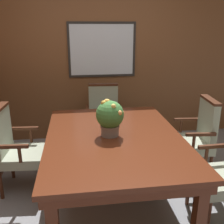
# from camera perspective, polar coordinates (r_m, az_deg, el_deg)

# --- Properties ---
(ground_plane) EXTENTS (14.00, 14.00, 0.00)m
(ground_plane) POSITION_cam_1_polar(r_m,az_deg,el_deg) (2.95, 0.40, -19.71)
(ground_plane) COLOR gray
(wall_back) EXTENTS (7.20, 0.08, 2.45)m
(wall_back) POSITION_cam_1_polar(r_m,az_deg,el_deg) (4.26, -3.29, 10.38)
(wall_back) COLOR brown
(wall_back) RESTS_ON ground_plane
(dining_table) EXTENTS (1.35, 1.81, 0.77)m
(dining_table) POSITION_cam_1_polar(r_m,az_deg,el_deg) (2.68, 0.44, -6.89)
(dining_table) COLOR #562614
(dining_table) RESTS_ON ground_plane
(chair_left_far) EXTENTS (0.53, 0.55, 0.99)m
(chair_left_far) POSITION_cam_1_polar(r_m,az_deg,el_deg) (3.16, -20.30, -7.04)
(chair_left_far) COLOR #472314
(chair_left_far) RESTS_ON ground_plane
(chair_right_far) EXTENTS (0.54, 0.56, 0.99)m
(chair_right_far) POSITION_cam_1_polar(r_m,az_deg,el_deg) (3.41, 17.83, -4.81)
(chair_right_far) COLOR #472314
(chair_right_far) RESTS_ON ground_plane
(chair_head_far) EXTENTS (0.55, 0.53, 0.99)m
(chair_head_far) POSITION_cam_1_polar(r_m,az_deg,el_deg) (3.93, -1.79, -0.83)
(chair_head_far) COLOR #472314
(chair_head_far) RESTS_ON ground_plane
(potted_plant) EXTENTS (0.29, 0.28, 0.37)m
(potted_plant) POSITION_cam_1_polar(r_m,az_deg,el_deg) (2.58, -0.45, -1.02)
(potted_plant) COLOR gray
(potted_plant) RESTS_ON dining_table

